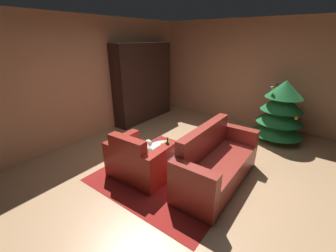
% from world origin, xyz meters
% --- Properties ---
extents(ground_plane, '(7.31, 7.31, 0.00)m').
position_xyz_m(ground_plane, '(0.00, 0.00, 0.00)').
color(ground_plane, tan).
extents(wall_back, '(5.37, 0.06, 2.68)m').
position_xyz_m(wall_back, '(0.00, 3.07, 1.34)').
color(wall_back, tan).
rests_on(wall_back, ground).
extents(wall_left, '(0.06, 6.21, 2.68)m').
position_xyz_m(wall_left, '(-2.66, 0.00, 1.34)').
color(wall_left, tan).
rests_on(wall_left, ground).
extents(area_rug, '(2.21, 2.21, 0.01)m').
position_xyz_m(area_rug, '(-0.16, -0.24, 0.00)').
color(area_rug, maroon).
rests_on(area_rug, ground).
extents(bookshelf_unit, '(0.38, 1.96, 2.09)m').
position_xyz_m(bookshelf_unit, '(-2.39, 1.68, 1.01)').
color(bookshelf_unit, black).
rests_on(bookshelf_unit, ground).
extents(armchair_red, '(1.03, 0.78, 0.82)m').
position_xyz_m(armchair_red, '(-0.55, -0.62, 0.29)').
color(armchair_red, maroon).
rests_on(armchair_red, ground).
extents(couch_red, '(0.72, 1.82, 0.93)m').
position_xyz_m(couch_red, '(0.56, -0.00, 0.32)').
color(couch_red, maroon).
rests_on(couch_red, ground).
extents(coffee_table, '(0.71, 0.71, 0.42)m').
position_xyz_m(coffee_table, '(-0.29, -0.22, 0.38)').
color(coffee_table, black).
rests_on(coffee_table, ground).
extents(book_stack_on_table, '(0.21, 0.18, 0.10)m').
position_xyz_m(book_stack_on_table, '(-0.28, -0.18, 0.47)').
color(book_stack_on_table, gold).
rests_on(book_stack_on_table, coffee_table).
extents(bottle_on_table, '(0.06, 0.06, 0.32)m').
position_xyz_m(bottle_on_table, '(-0.15, -0.36, 0.55)').
color(bottle_on_table, '#1E5D1F').
rests_on(bottle_on_table, coffee_table).
extents(decorated_tree, '(1.09, 1.09, 1.39)m').
position_xyz_m(decorated_tree, '(1.00, 2.29, 0.70)').
color(decorated_tree, brown).
rests_on(decorated_tree, ground).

